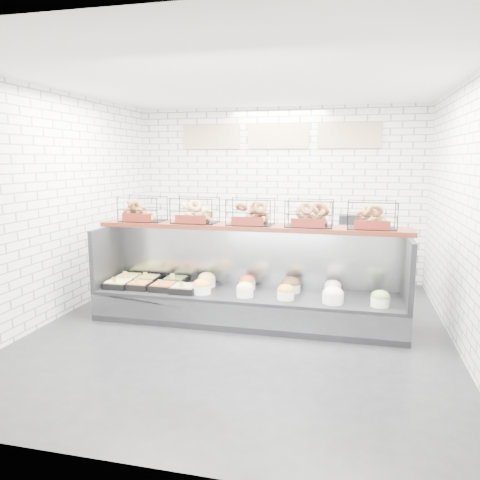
# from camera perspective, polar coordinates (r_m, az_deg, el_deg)

# --- Properties ---
(ground) EXTENTS (5.50, 5.50, 0.00)m
(ground) POSITION_cam_1_polar(r_m,az_deg,el_deg) (5.98, 0.18, -10.84)
(ground) COLOR black
(ground) RESTS_ON ground
(room_shell) EXTENTS (5.02, 5.51, 3.01)m
(room_shell) POSITION_cam_1_polar(r_m,az_deg,el_deg) (6.18, 1.50, 9.35)
(room_shell) COLOR silver
(room_shell) RESTS_ON ground
(display_case) EXTENTS (4.00, 0.90, 1.20)m
(display_case) POSITION_cam_1_polar(r_m,az_deg,el_deg) (6.19, 0.72, -6.88)
(display_case) COLOR black
(display_case) RESTS_ON ground
(bagel_shelf) EXTENTS (4.10, 0.50, 0.40)m
(bagel_shelf) POSITION_cam_1_polar(r_m,az_deg,el_deg) (6.14, 1.30, 3.04)
(bagel_shelf) COLOR #40160D
(bagel_shelf) RESTS_ON display_case
(prep_counter) EXTENTS (4.00, 0.60, 1.20)m
(prep_counter) POSITION_cam_1_polar(r_m,az_deg,el_deg) (8.15, 4.08, -1.82)
(prep_counter) COLOR #93969B
(prep_counter) RESTS_ON ground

